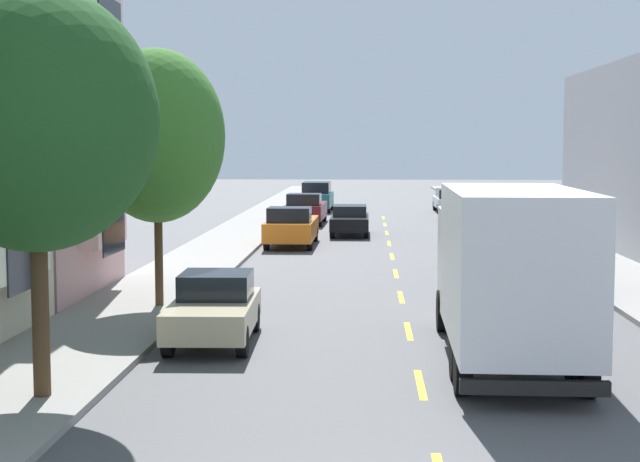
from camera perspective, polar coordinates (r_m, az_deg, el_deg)
ground_plane at (r=40.34m, az=4.19°, el=-1.03°), size 160.00×160.00×0.00m
sidewalk_left at (r=38.82m, az=-6.28°, el=-1.18°), size 3.20×120.00×0.14m
sidewalk_right at (r=39.18m, az=14.70°, el=-1.26°), size 3.20×120.00×0.14m
lane_centerline_dashes at (r=34.88m, az=4.40°, el=-1.99°), size 0.14×47.20×0.01m
street_tree_nearest at (r=16.42m, az=-16.56°, el=6.39°), size 4.02×4.02×6.80m
street_tree_second at (r=25.17m, az=-9.67°, el=5.59°), size 3.51×3.51×6.67m
delivery_box_truck at (r=19.20m, az=11.11°, el=-2.01°), size 2.54×7.86×3.50m
parked_pickup_orange at (r=41.03m, az=-1.71°, el=0.25°), size 2.05×5.32×1.73m
parked_hatchback_silver at (r=54.72m, az=8.49°, el=1.34°), size 1.75×4.01×1.50m
parked_suv_teal at (r=62.31m, az=-0.20°, el=2.07°), size 2.04×4.84×1.93m
parked_hatchback_champagne at (r=21.17m, az=-6.30°, el=-4.59°), size 1.85×4.05×1.50m
parked_wagon_white at (r=62.35m, az=7.70°, el=1.85°), size 1.86×4.72×1.50m
parked_sedan_charcoal at (r=34.80m, az=11.85°, el=-0.87°), size 1.85×4.52×1.43m
parked_suv_navy at (r=28.72m, az=13.44°, el=-1.68°), size 2.05×4.84×1.93m
parked_pickup_burgundy at (r=52.23m, az=-0.86°, el=1.30°), size 2.11×5.34×1.73m
parked_hatchback_sky at (r=46.85m, az=9.40°, el=0.70°), size 1.75×4.00×1.50m
moving_black_sedan at (r=46.05m, az=1.78°, el=0.68°), size 1.80×4.50×1.43m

